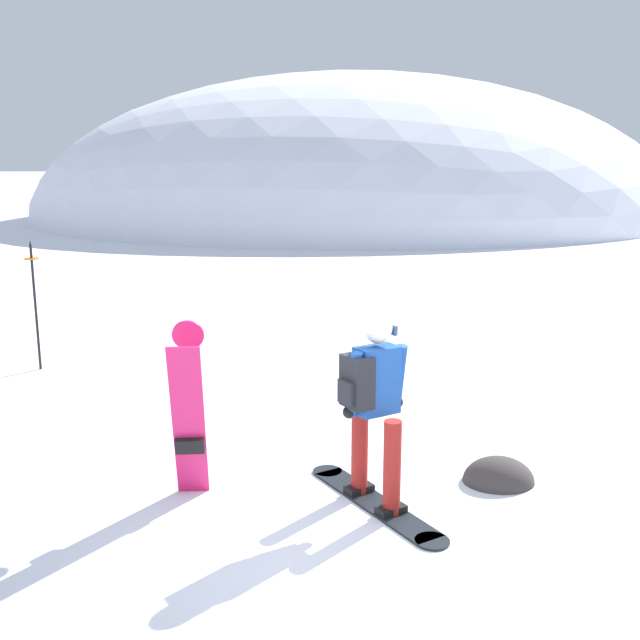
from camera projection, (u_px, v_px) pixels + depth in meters
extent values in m
plane|color=white|center=(328.00, 549.00, 5.78)|extent=(300.00, 300.00, 0.00)
ellipsoid|color=white|center=(352.00, 217.00, 37.66)|extent=(30.90, 27.81, 13.86)
cube|color=black|center=(375.00, 503.00, 6.53)|extent=(0.97, 1.51, 0.02)
cylinder|color=black|center=(327.00, 472.00, 7.18)|extent=(0.28, 0.28, 0.02)
cylinder|color=black|center=(432.00, 541.00, 5.88)|extent=(0.28, 0.28, 0.02)
cube|color=black|center=(359.00, 488.00, 6.72)|extent=(0.29, 0.24, 0.06)
cube|color=black|center=(391.00, 509.00, 6.32)|extent=(0.29, 0.24, 0.06)
cylinder|color=maroon|center=(360.00, 449.00, 6.64)|extent=(0.15, 0.15, 0.82)
cylinder|color=maroon|center=(392.00, 468.00, 6.24)|extent=(0.15, 0.15, 0.82)
cube|color=#1E4C9E|center=(377.00, 380.00, 6.29)|extent=(0.42, 0.36, 0.58)
cylinder|color=#1E4C9E|center=(354.00, 384.00, 6.17)|extent=(0.17, 0.20, 0.57)
cylinder|color=#1E4C9E|center=(398.00, 376.00, 6.41)|extent=(0.17, 0.20, 0.57)
sphere|color=black|center=(349.00, 412.00, 6.25)|extent=(0.11, 0.11, 0.11)
sphere|color=black|center=(397.00, 402.00, 6.50)|extent=(0.11, 0.11, 0.11)
cube|color=#232328|center=(357.00, 381.00, 6.18)|extent=(0.29, 0.33, 0.44)
cube|color=#232328|center=(347.00, 393.00, 6.15)|extent=(0.15, 0.21, 0.20)
sphere|color=tan|center=(378.00, 331.00, 6.20)|extent=(0.21, 0.21, 0.21)
sphere|color=silver|center=(378.00, 328.00, 6.19)|extent=(0.25, 0.25, 0.25)
cube|color=navy|center=(390.00, 329.00, 6.26)|extent=(0.11, 0.16, 0.08)
cube|color=#D11E5B|center=(189.00, 423.00, 6.44)|extent=(0.28, 0.45, 1.47)
cylinder|color=#D11E5B|center=(188.00, 335.00, 6.49)|extent=(0.28, 0.10, 0.28)
cube|color=black|center=(188.00, 397.00, 6.42)|extent=(0.25, 0.11, 0.15)
cube|color=black|center=(190.00, 445.00, 6.51)|extent=(0.25, 0.11, 0.15)
cylinder|color=black|center=(36.00, 309.00, 10.49)|extent=(0.04, 0.04, 1.77)
cylinder|color=orange|center=(32.00, 259.00, 10.34)|extent=(0.20, 0.20, 0.02)
cone|color=black|center=(30.00, 243.00, 10.30)|extent=(0.04, 0.04, 0.08)
ellipsoid|color=#383333|center=(498.00, 482.00, 6.99)|extent=(0.67, 0.57, 0.47)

